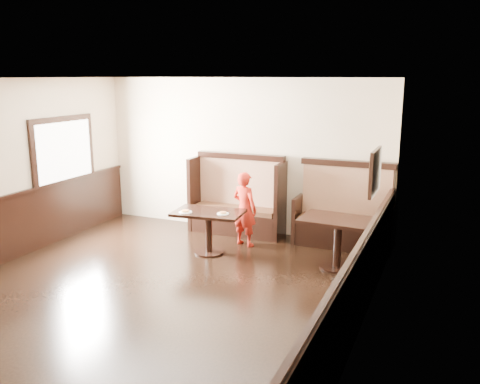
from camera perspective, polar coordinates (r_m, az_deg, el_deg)
The scene contains 9 objects.
ground at distance 6.75m, azimuth -11.62°, elevation -12.16°, with size 7.00×7.00×0.00m, color black.
room_shell at distance 6.88m, azimuth -12.60°, elevation -5.71°, with size 7.00×7.00×7.00m.
booth_main at distance 9.30m, azimuth -0.24°, elevation -1.40°, with size 1.75×0.72×1.45m.
booth_neighbor at distance 8.75m, azimuth 11.58°, elevation -2.90°, with size 1.65×0.72×1.45m.
table_main at distance 8.21m, azimuth -3.56°, elevation -3.29°, with size 1.17×0.80×0.70m.
table_neighbor at distance 7.70m, azimuth 10.95°, elevation -4.34°, with size 1.15×0.79×0.77m.
child at distance 8.56m, azimuth 0.52°, elevation -1.91°, with size 0.46×0.30×1.27m, color #A91E12.
pizza_plate_left at distance 8.12m, azimuth -6.15°, elevation -2.21°, with size 0.21×0.21×0.04m.
pizza_plate_right at distance 8.00m, azimuth -1.93°, elevation -2.40°, with size 0.19×0.19×0.04m.
Camera 1 is at (3.56, -4.98, 2.84)m, focal length 38.00 mm.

